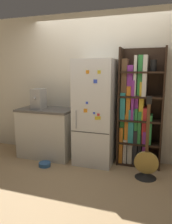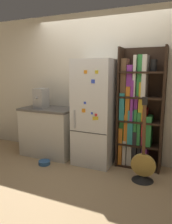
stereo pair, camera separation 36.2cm
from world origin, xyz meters
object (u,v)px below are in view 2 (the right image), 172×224
Objects in this scene: espresso_machine at (41,98)px; bookshelf at (137,115)px; refrigerator at (95,113)px; guitar at (143,169)px; pet_bowl at (44,162)px.

bookshelf is at bearing 6.34° from espresso_machine.
guitar is (0.90, -0.33, -0.71)m from refrigerator.
bookshelf is at bearing 12.35° from refrigerator.
espresso_machine is at bearing -177.61° from refrigerator.
espresso_machine is at bearing 171.64° from guitar.
pet_bowl is at bearing -52.57° from espresso_machine.
guitar reaches higher than pet_bowl.
guitar is (1.96, -0.29, -0.91)m from espresso_machine.
pet_bowl is (-1.64, -0.13, -0.14)m from guitar.
refrigerator is at bearing 31.63° from pet_bowl.
espresso_machine is 1.17m from pet_bowl.
refrigerator reaches higher than pet_bowl.
pet_bowl is (-0.75, -0.46, -0.85)m from refrigerator.
refrigerator is 4.85× the size of espresso_machine.
bookshelf is 1.56× the size of guitar.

